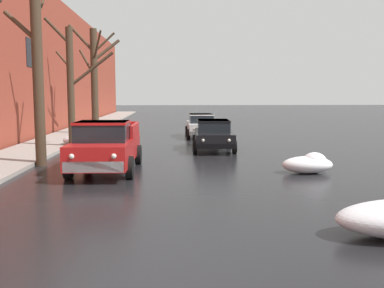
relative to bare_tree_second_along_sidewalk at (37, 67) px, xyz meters
The scene contains 12 objects.
ground_plane 11.93m from the bare_tree_second_along_sidewalk, 66.93° to the right, with size 200.00×200.00×0.00m, color black.
left_sidewalk_slab 8.47m from the bare_tree_second_along_sidewalk, 101.35° to the left, with size 2.64×80.00×0.14m, color gray.
brick_townhouse_facade 8.30m from the bare_tree_second_along_sidewalk, 113.88° to the left, with size 0.63×80.00×9.37m.
snow_bank_near_corner_left 6.74m from the bare_tree_second_along_sidewalk, 85.93° to the left, with size 1.96×1.09×0.73m.
snow_bank_mid_block_left 16.31m from the bare_tree_second_along_sidewalk, 90.95° to the left, with size 2.43×1.49×0.64m.
snow_bank_near_corner_right 10.27m from the bare_tree_second_along_sidewalk, 12.39° to the right, with size 1.70×0.94×0.70m.
bare_tree_second_along_sidewalk is the anchor object (origin of this frame).
bare_tree_mid_block 5.18m from the bare_tree_second_along_sidewalk, 89.35° to the left, with size 3.18×1.96×6.22m.
bare_tree_far_down_block 11.89m from the bare_tree_second_along_sidewalk, 89.88° to the left, with size 3.16×3.00×6.98m.
pickup_truck_red_approaching_near_lane 4.04m from the bare_tree_second_along_sidewalk, 28.42° to the right, with size 2.18×5.04×1.76m.
sedan_black_parked_kerbside_close 8.57m from the bare_tree_second_along_sidewalk, 31.91° to the left, with size 2.06×4.39×1.42m.
sedan_white_parked_kerbside_mid 12.81m from the bare_tree_second_along_sidewalk, 57.48° to the left, with size 1.85×4.35×1.42m.
Camera 1 is at (0.37, -5.92, 2.64)m, focal length 40.94 mm.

